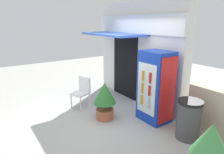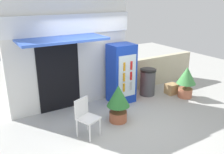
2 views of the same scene
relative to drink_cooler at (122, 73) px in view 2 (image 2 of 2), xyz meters
name	(u,v)px [view 2 (image 2 of 2)]	position (x,y,z in m)	size (l,w,h in m)	color
ground	(115,122)	(-0.85, -1.00, -0.87)	(16.00, 16.00, 0.00)	#B2B2AD
storefront_building	(70,53)	(-1.36, 0.56, 0.66)	(3.49, 1.31, 2.98)	silver
drink_cooler	(122,73)	(0.00, 0.00, 0.00)	(0.74, 0.66, 1.75)	#1438B2
plastic_chair	(85,115)	(-1.72, -1.15, -0.37)	(0.54, 0.56, 0.88)	white
potted_plant_near_shop	(118,100)	(-0.75, -0.99, -0.30)	(0.57, 0.57, 0.97)	#AD5B3D
potted_plant_curbside	(186,79)	(1.88, -0.80, -0.29)	(0.59, 0.59, 0.98)	#BC6B4C
trash_bin	(148,82)	(0.99, -0.02, -0.44)	(0.51, 0.51, 0.85)	#47474C
stone_boundary_wall	(159,70)	(2.02, 0.59, -0.37)	(2.85, 0.20, 1.02)	beige
cardboard_box	(171,89)	(1.71, -0.37, -0.71)	(0.36, 0.31, 0.33)	tan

